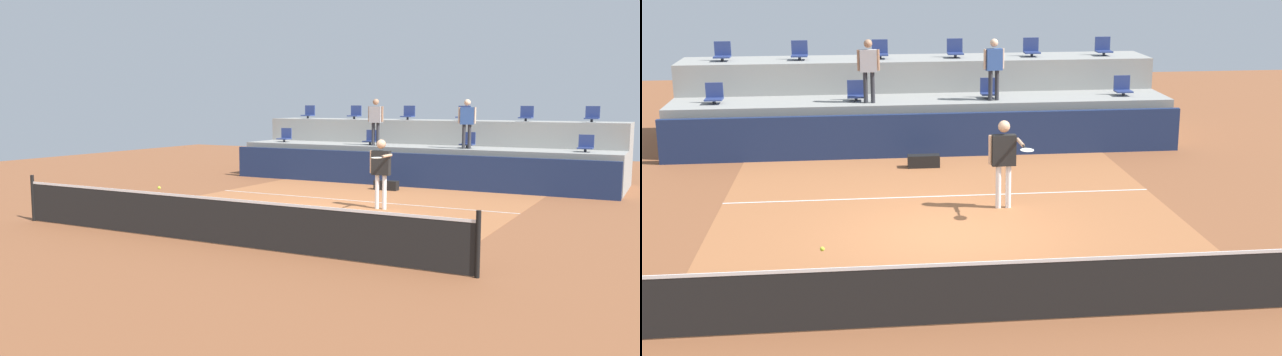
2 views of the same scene
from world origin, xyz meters
TOP-DOWN VIEW (x-y plane):
  - ground_plane at (0.00, 0.00)m, footprint 40.00×40.00m
  - court_inner_paint at (0.00, 1.00)m, footprint 9.00×10.00m
  - court_service_line at (0.00, 2.40)m, footprint 9.00×0.06m
  - tennis_net at (0.00, -4.00)m, footprint 10.48×0.08m
  - sponsor_backboard at (0.00, 6.00)m, footprint 13.00×0.16m
  - seating_tier_lower at (0.00, 7.30)m, footprint 13.00×1.80m
  - seating_tier_upper at (0.00, 9.10)m, footprint 13.00×1.80m
  - stadium_chair_lower_far_left at (-5.30, 7.23)m, footprint 0.44×0.40m
  - stadium_chair_lower_left at (-1.73, 7.23)m, footprint 0.44×0.40m
  - stadium_chair_lower_right at (1.74, 7.23)m, footprint 0.44×0.40m
  - stadium_chair_lower_far_right at (5.36, 7.23)m, footprint 0.44×0.40m
  - stadium_chair_upper_far_left at (-5.30, 9.03)m, footprint 0.44×0.40m
  - stadium_chair_upper_left at (-3.24, 9.03)m, footprint 0.44×0.40m
  - stadium_chair_upper_mid_left at (-1.04, 9.03)m, footprint 0.44×0.40m
  - stadium_chair_upper_mid_right at (1.05, 9.03)m, footprint 0.44×0.40m
  - stadium_chair_upper_right at (3.22, 9.03)m, footprint 0.44×0.40m
  - stadium_chair_upper_far_right at (5.30, 9.03)m, footprint 0.44×0.40m
  - tennis_player at (1.19, 1.41)m, footprint 0.73×1.22m
  - spectator_in_white at (-1.39, 6.85)m, footprint 0.57×0.22m
  - spectator_in_grey at (1.81, 6.85)m, footprint 0.57×0.27m
  - tennis_ball at (-2.24, -3.01)m, footprint 0.07×0.07m
  - equipment_bag at (-0.16, 4.95)m, footprint 0.76×0.28m

SIDE VIEW (x-z plane):
  - ground_plane at x=0.00m, z-range 0.00..0.00m
  - court_inner_paint at x=0.00m, z-range 0.00..0.01m
  - court_service_line at x=0.00m, z-range 0.01..0.01m
  - equipment_bag at x=-0.16m, z-range 0.00..0.30m
  - tennis_net at x=0.00m, z-range -0.04..1.03m
  - sponsor_backboard at x=0.00m, z-range 0.00..1.10m
  - seating_tier_lower at x=0.00m, z-range 0.00..1.25m
  - tennis_ball at x=-2.24m, z-range 0.81..0.88m
  - seating_tier_upper at x=0.00m, z-range 0.00..2.10m
  - tennis_player at x=1.19m, z-range 0.21..2.01m
  - stadium_chair_lower_far_left at x=-5.30m, z-range 1.20..1.72m
  - stadium_chair_lower_left at x=-1.73m, z-range 1.20..1.72m
  - stadium_chair_lower_right at x=1.74m, z-range 1.20..1.72m
  - stadium_chair_lower_far_right at x=5.36m, z-range 1.20..1.72m
  - spectator_in_grey at x=1.81m, z-range 1.40..2.99m
  - spectator_in_white at x=-1.39m, z-range 1.41..3.02m
  - stadium_chair_upper_far_left at x=-5.30m, z-range 2.05..2.57m
  - stadium_chair_upper_left at x=-3.24m, z-range 2.05..2.57m
  - stadium_chair_upper_mid_left at x=-1.04m, z-range 2.05..2.57m
  - stadium_chair_upper_mid_right at x=1.05m, z-range 2.05..2.57m
  - stadium_chair_upper_right at x=3.22m, z-range 2.05..2.57m
  - stadium_chair_upper_far_right at x=5.30m, z-range 2.05..2.57m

